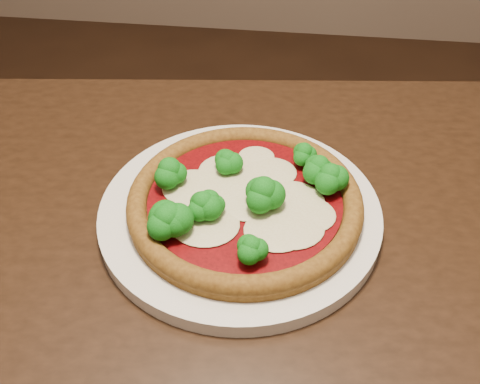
# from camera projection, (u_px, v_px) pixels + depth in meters

# --- Properties ---
(dining_table) EXTENTS (1.31, 0.90, 0.75)m
(dining_table) POSITION_uv_depth(u_px,v_px,m) (234.00, 320.00, 0.64)
(dining_table) COLOR black
(dining_table) RESTS_ON floor
(plate) EXTENTS (0.32, 0.32, 0.02)m
(plate) POSITION_uv_depth(u_px,v_px,m) (240.00, 212.00, 0.62)
(plate) COLOR silver
(plate) RESTS_ON dining_table
(pizza) EXTENTS (0.27, 0.27, 0.06)m
(pizza) POSITION_uv_depth(u_px,v_px,m) (243.00, 199.00, 0.60)
(pizza) COLOR brown
(pizza) RESTS_ON plate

